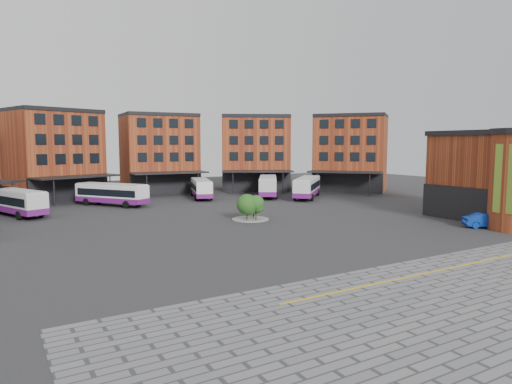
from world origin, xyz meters
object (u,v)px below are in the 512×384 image
bus_b (15,202)px  blue_car (487,221)px  tree_island (251,206)px  bus_e (268,185)px  bus_c (112,194)px  bus_d (201,188)px  bus_f (307,187)px

bus_b → blue_car: size_ratio=2.51×
tree_island → bus_e: (14.79, 19.98, 0.20)m
bus_c → bus_d: size_ratio=0.96×
tree_island → bus_e: bus_e is taller
bus_c → bus_e: size_ratio=0.91×
bus_b → bus_f: 43.25m
tree_island → bus_d: tree_island is taller
blue_car → tree_island: bearing=83.3°
tree_island → bus_b: bearing=142.9°
bus_d → bus_e: size_ratio=0.95×
bus_e → tree_island: bearing=-94.0°
bus_f → tree_island: bearing=-97.4°
bus_c → bus_d: bus_c is taller
bus_b → blue_car: bearing=-60.6°
blue_car → bus_f: bearing=35.1°
tree_island → bus_c: size_ratio=0.40×
bus_d → blue_car: bus_d is taller
tree_island → bus_b: bus_b is taller
blue_car → bus_c: bearing=73.2°
bus_e → blue_car: bearing=-50.3°
tree_island → bus_e: 24.86m
bus_c → blue_car: (30.68, -38.51, -0.98)m
bus_b → bus_f: size_ratio=1.12×
tree_island → blue_car: (19.45, -17.13, -0.91)m
bus_f → bus_e: bearing=175.3°
bus_d → blue_car: (15.55, -40.72, -0.91)m
tree_island → bus_f: (19.23, 14.71, 0.17)m
bus_d → bus_e: (10.89, -3.61, 0.20)m
bus_e → bus_f: bearing=-17.4°
bus_c → bus_f: size_ratio=1.03×
bus_b → tree_island: bearing=-58.6°
bus_f → blue_car: (0.23, -31.84, -1.08)m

